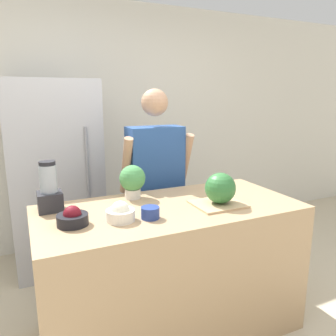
{
  "coord_description": "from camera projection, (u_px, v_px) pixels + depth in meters",
  "views": [
    {
      "loc": [
        -0.86,
        -1.45,
        1.63
      ],
      "look_at": [
        0.0,
        0.44,
        1.16
      ],
      "focal_mm": 35.0,
      "sensor_mm": 36.0,
      "label": 1
    }
  ],
  "objects": [
    {
      "name": "bowl_cherries",
      "position": [
        72.0,
        218.0,
        1.83
      ],
      "size": [
        0.18,
        0.18,
        0.11
      ],
      "color": "black",
      "rests_on": "counter_island"
    },
    {
      "name": "blender",
      "position": [
        49.0,
        191.0,
        2.04
      ],
      "size": [
        0.15,
        0.15,
        0.32
      ],
      "color": "#28282D",
      "rests_on": "counter_island"
    },
    {
      "name": "cutting_board",
      "position": [
        218.0,
        204.0,
        2.17
      ],
      "size": [
        0.32,
        0.28,
        0.01
      ],
      "color": "tan",
      "rests_on": "counter_island"
    },
    {
      "name": "wall_back",
      "position": [
        104.0,
        126.0,
        3.6
      ],
      "size": [
        8.0,
        0.06,
        2.6
      ],
      "color": "silver",
      "rests_on": "ground_plane"
    },
    {
      "name": "watermelon",
      "position": [
        220.0,
        188.0,
        2.15
      ],
      "size": [
        0.2,
        0.2,
        0.2
      ],
      "color": "#2D6B33",
      "rests_on": "cutting_board"
    },
    {
      "name": "refrigerator",
      "position": [
        55.0,
        176.0,
        3.09
      ],
      "size": [
        0.79,
        0.74,
        1.77
      ],
      "color": "#B7B7BC",
      "rests_on": "ground_plane"
    },
    {
      "name": "bowl_cream",
      "position": [
        120.0,
        213.0,
        1.89
      ],
      "size": [
        0.17,
        0.17,
        0.12
      ],
      "color": "white",
      "rests_on": "counter_island"
    },
    {
      "name": "bowl_small_blue",
      "position": [
        150.0,
        213.0,
        1.93
      ],
      "size": [
        0.11,
        0.11,
        0.07
      ],
      "color": "navy",
      "rests_on": "counter_island"
    },
    {
      "name": "counter_island",
      "position": [
        170.0,
        269.0,
        2.25
      ],
      "size": [
        1.72,
        0.8,
        0.91
      ],
      "color": "tan",
      "rests_on": "ground_plane"
    },
    {
      "name": "person",
      "position": [
        155.0,
        188.0,
        2.78
      ],
      "size": [
        0.6,
        0.27,
        1.68
      ],
      "color": "#4C608C",
      "rests_on": "ground_plane"
    },
    {
      "name": "potted_plant",
      "position": [
        132.0,
        180.0,
        2.29
      ],
      "size": [
        0.18,
        0.18,
        0.24
      ],
      "color": "beige",
      "rests_on": "counter_island"
    }
  ]
}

